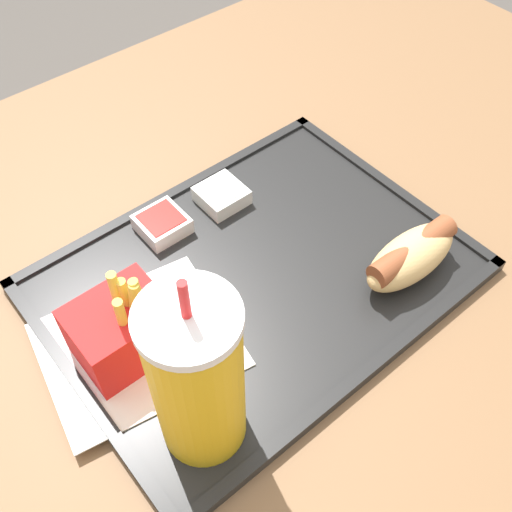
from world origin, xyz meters
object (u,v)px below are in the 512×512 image
(hot_dog_far, at_px, (411,256))
(sauce_cup_mayo, at_px, (222,195))
(soda_cup, at_px, (197,379))
(sauce_cup_ketchup, at_px, (162,224))
(fries_carton, at_px, (122,329))

(hot_dog_far, bearing_deg, sauce_cup_mayo, -67.08)
(hot_dog_far, xyz_separation_m, sauce_cup_mayo, (0.09, -0.21, -0.02))
(soda_cup, distance_m, hot_dog_far, 0.27)
(hot_dog_far, relative_size, sauce_cup_ketchup, 2.35)
(hot_dog_far, bearing_deg, sauce_cup_ketchup, -52.23)
(fries_carton, relative_size, sauce_cup_mayo, 2.12)
(fries_carton, height_order, sauce_cup_mayo, fries_carton)
(hot_dog_far, distance_m, fries_carton, 0.30)
(soda_cup, bearing_deg, fries_carton, -84.90)
(fries_carton, bearing_deg, hot_dog_far, 158.92)
(soda_cup, distance_m, fries_carton, 0.12)
(sauce_cup_mayo, bearing_deg, fries_carton, 27.73)
(fries_carton, bearing_deg, sauce_cup_ketchup, -136.39)
(hot_dog_far, xyz_separation_m, sauce_cup_ketchup, (0.17, -0.21, -0.02))
(sauce_cup_ketchup, bearing_deg, hot_dog_far, 127.77)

